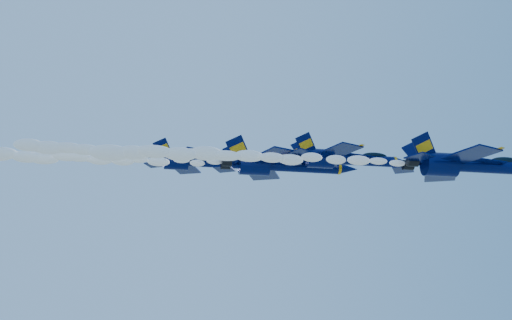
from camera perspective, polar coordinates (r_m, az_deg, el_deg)
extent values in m
cylinder|color=#020939|center=(84.48, 18.39, -0.53)|extent=(8.97, 1.49, 1.49)
ellipsoid|color=#020939|center=(81.72, 14.51, -0.35)|extent=(1.55, 2.69, 6.38)
ellipsoid|color=black|center=(85.49, 19.35, -0.10)|extent=(3.59, 1.17, 0.99)
cube|color=#FB9F0B|center=(85.41, 19.37, -0.29)|extent=(4.18, 1.00, 0.18)
cube|color=#020939|center=(79.08, 16.85, 0.45)|extent=(5.34, 6.33, 0.18)
cube|color=#020939|center=(85.94, 14.53, -1.14)|extent=(5.34, 6.33, 0.18)
cube|color=#FB9F0B|center=(79.73, 17.74, 0.46)|extent=(2.40, 4.99, 0.10)
cube|color=#FB9F0B|center=(86.54, 15.36, -1.12)|extent=(2.40, 4.99, 0.10)
cube|color=#020939|center=(80.40, 13.30, 0.99)|extent=(3.25, 1.03, 3.49)
cube|color=#020939|center=(82.23, 12.74, 0.54)|extent=(3.25, 1.03, 3.49)
cylinder|color=black|center=(79.78, 12.41, -0.13)|extent=(1.20, 1.10, 1.10)
cylinder|color=black|center=(80.93, 12.07, -0.40)|extent=(1.20, 1.10, 1.10)
cube|color=#FB9F0B|center=(83.35, 16.53, 0.08)|extent=(10.96, 0.35, 0.08)
ellipsoid|color=white|center=(75.59, -0.15, 0.24)|extent=(33.99, 1.80, 1.62)
cylinder|color=#020939|center=(92.19, 8.58, -0.04)|extent=(8.20, 1.37, 1.37)
ellipsoid|color=#020939|center=(90.57, 5.13, 0.12)|extent=(1.42, 2.46, 5.83)
cone|color=#020939|center=(93.96, 11.64, -0.20)|extent=(2.37, 1.37, 1.37)
cylinder|color=#FB9F0B|center=(93.57, 11.01, -0.17)|extent=(0.32, 1.42, 1.42)
ellipsoid|color=black|center=(92.88, 9.47, 0.32)|extent=(3.28, 1.07, 0.90)
cube|color=#FB9F0B|center=(92.80, 9.47, 0.16)|extent=(3.83, 0.91, 0.16)
cube|color=#020939|center=(87.68, 6.77, 0.80)|extent=(4.88, 5.79, 0.16)
cube|color=#020939|center=(94.36, 5.52, -0.55)|extent=(4.88, 5.79, 0.16)
cube|color=#FB9F0B|center=(88.07, 7.57, 0.81)|extent=(2.20, 4.56, 0.09)
cube|color=#FB9F0B|center=(94.72, 6.27, -0.54)|extent=(2.20, 4.56, 0.09)
cube|color=#020939|center=(89.63, 4.02, 1.23)|extent=(2.97, 0.94, 3.20)
cube|color=#020939|center=(91.40, 3.74, 0.86)|extent=(2.97, 0.94, 3.20)
cylinder|color=black|center=(89.25, 3.25, 0.31)|extent=(1.09, 1.00, 1.00)
cylinder|color=black|center=(90.35, 3.08, 0.09)|extent=(1.09, 1.00, 1.00)
cube|color=#FB9F0B|center=(91.60, 6.93, 0.48)|extent=(10.02, 0.32, 0.07)
ellipsoid|color=white|center=(87.60, -8.03, 0.66)|extent=(33.99, 1.65, 1.48)
cylinder|color=#020939|center=(94.81, 3.82, -0.53)|extent=(9.53, 1.59, 1.59)
ellipsoid|color=#020939|center=(93.49, -0.16, -0.36)|extent=(1.65, 2.86, 6.77)
cone|color=#020939|center=(96.41, 7.37, -0.71)|extent=(2.75, 1.59, 1.59)
cylinder|color=#FB9F0B|center=(96.05, 6.64, -0.67)|extent=(0.37, 1.65, 1.65)
ellipsoid|color=black|center=(95.47, 4.86, -0.13)|extent=(3.81, 1.24, 1.05)
cube|color=#FB9F0B|center=(95.38, 4.86, -0.31)|extent=(4.45, 1.06, 0.19)
cube|color=#020939|center=(89.86, 1.50, 0.39)|extent=(5.67, 6.73, 0.19)
cube|color=#020939|center=(97.82, 0.52, -1.10)|extent=(5.67, 6.73, 0.19)
cube|color=#FB9F0B|center=(90.19, 2.42, 0.40)|extent=(2.55, 5.30, 0.11)
cube|color=#FB9F0B|center=(98.12, 1.37, -1.08)|extent=(2.55, 5.30, 0.11)
cube|color=#020939|center=(92.58, -1.46, 0.88)|extent=(3.45, 1.09, 3.71)
cube|color=#020939|center=(94.68, -1.66, 0.47)|extent=(3.45, 1.09, 3.71)
cylinder|color=black|center=(92.29, -2.35, -0.15)|extent=(1.27, 1.16, 1.16)
cylinder|color=black|center=(93.59, -2.46, -0.40)|extent=(1.27, 1.16, 1.16)
cube|color=#FB9F0B|center=(94.37, 1.93, 0.04)|extent=(11.64, 0.37, 0.08)
ellipsoid|color=white|center=(92.37, -13.25, 0.15)|extent=(33.99, 1.92, 1.72)
cylinder|color=#020939|center=(101.54, -3.20, -0.24)|extent=(8.14, 1.36, 1.36)
ellipsoid|color=#020939|center=(101.06, -6.41, -0.10)|extent=(1.41, 2.44, 5.79)
cone|color=#020939|center=(102.25, -0.28, -0.38)|extent=(2.35, 1.36, 1.36)
cylinder|color=#FB9F0B|center=(102.08, -0.88, -0.35)|extent=(0.32, 1.41, 1.41)
ellipsoid|color=black|center=(101.92, -2.33, 0.08)|extent=(3.26, 1.06, 0.90)
cube|color=#FB9F0B|center=(101.84, -2.33, -0.06)|extent=(3.80, 0.90, 0.16)
cube|color=#020939|center=(97.73, -5.31, 0.50)|extent=(4.85, 5.75, 0.16)
cube|color=#020939|center=(104.63, -5.65, -0.69)|extent=(4.85, 5.75, 0.16)
cube|color=#FB9F0B|center=(97.86, -4.57, 0.51)|extent=(2.18, 4.53, 0.09)
cube|color=#FB9F0B|center=(104.75, -4.96, -0.68)|extent=(2.18, 4.53, 0.09)
cube|color=#020939|center=(100.49, -7.48, 0.88)|extent=(2.95, 0.93, 3.17)
cube|color=#020939|center=(102.30, -7.53, 0.56)|extent=(2.95, 0.93, 3.17)
cylinder|color=black|center=(100.36, -8.19, 0.07)|extent=(1.09, 1.00, 1.00)
cylinder|color=black|center=(101.49, -8.21, -0.13)|extent=(1.09, 1.00, 1.00)
cube|color=#FB9F0B|center=(101.49, -4.71, 0.22)|extent=(9.95, 0.32, 0.07)
ellipsoid|color=white|center=(101.98, -18.04, 0.36)|extent=(33.99, 1.64, 1.47)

